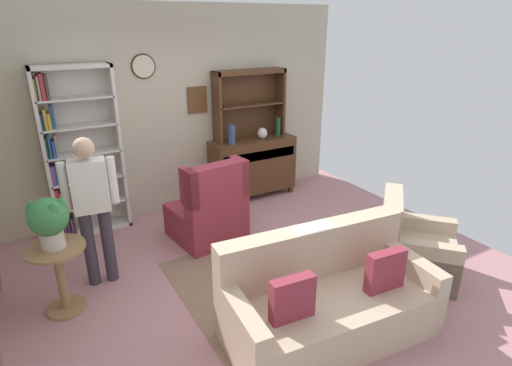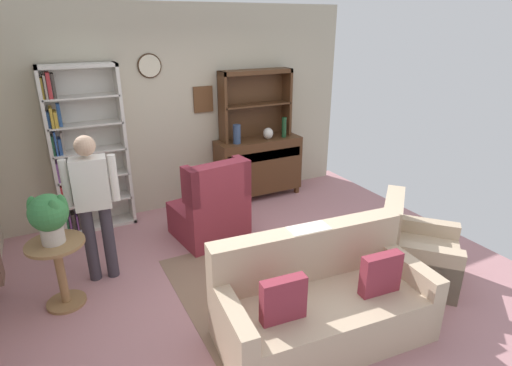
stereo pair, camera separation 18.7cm
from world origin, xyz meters
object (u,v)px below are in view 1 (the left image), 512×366
Objects in this scene: sideboard at (253,165)px; potted_plant_large at (49,219)px; armchair_floral at (412,250)px; wingback_chair at (209,212)px; couch_floral at (327,301)px; bookshelf at (77,156)px; coffee_table at (280,252)px; plant_stand at (60,272)px; bottle_wine at (278,127)px; person_reading at (92,202)px; sideboard_hutch at (249,95)px; book_stack at (292,245)px; vase_round at (262,133)px; vase_tall at (232,134)px.

potted_plant_large is (-2.90, -1.51, 0.44)m from sideboard.
sideboard is 2.77m from armchair_floral.
wingback_chair is at bearing 131.52° from armchair_floral.
couch_floral is at bearing -84.30° from wingback_chair.
bookshelf is 2.79m from coffee_table.
armchair_floral reaches higher than plant_stand.
person_reading reaches higher than bottle_wine.
potted_plant_large reaches higher than sideboard.
sideboard_hutch is 3.46m from couch_floral.
bookshelf is 3.11× the size of plant_stand.
armchair_floral is 6.85× the size of book_stack.
vase_round is (2.56, -0.15, -0.01)m from bookshelf.
couch_floral is at bearing -107.27° from sideboard_hutch.
armchair_floral is (2.84, -2.81, -0.73)m from bookshelf.
sideboard is at bearing 167.11° from bottle_wine.
bottle_wine is at bearing -0.66° from vase_tall.
vase_round is 2.41m from book_stack.
vase_tall is at bearing 78.89° from couch_floral.
potted_plant_large is at bearing 161.27° from book_stack.
person_reading is 9.88× the size of book_stack.
vase_round is 0.27m from bottle_wine.
sideboard_hutch is at bearing 0.55° from bookshelf.
sideboard is 2.33m from coffee_table.
couch_floral is 2.52m from potted_plant_large.
plant_stand is at bearing -154.58° from vase_round.
coffee_table is at bearing -17.63° from plant_stand.
bottle_wine reaches higher than sideboard.
plant_stand reaches higher than coffee_table.
armchair_floral is at bearing -22.75° from book_stack.
wingback_chair is 6.65× the size of book_stack.
couch_floral is 2.42m from person_reading.
bottle_wine is 0.29× the size of wingback_chair.
bottle_wine is at bearing 21.12° from person_reading.
couch_floral is at bearing -64.21° from bookshelf.
bottle_wine is 3.64m from plant_stand.
vase_round is at bearing 66.54° from book_stack.
coffee_table is at bearing 155.90° from armchair_floral.
bookshelf is 1.66m from potted_plant_large.
bottle_wine is 0.45× the size of plant_stand.
bookshelf is at bearing 176.45° from bottle_wine.
potted_plant_large is at bearing -152.55° from sideboard.
bookshelf is at bearing 73.71° from plant_stand.
person_reading is 2.03m from book_stack.
bookshelf reaches higher than potted_plant_large.
sideboard reaches higher than couch_floral.
vase_round is at bearing 69.47° from couch_floral.
vase_round reaches higher than sideboard.
armchair_floral is (0.80, -2.65, -0.77)m from vase_tall.
book_stack is at bearing 78.46° from couch_floral.
wingback_chair is at bearing -137.32° from sideboard_hutch.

